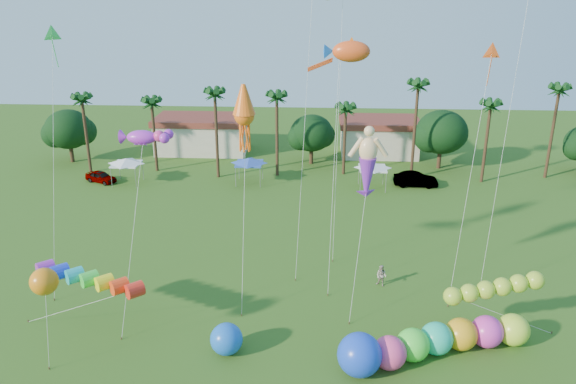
# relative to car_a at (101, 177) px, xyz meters

# --- Properties ---
(tree_line) EXTENTS (69.46, 8.91, 11.00)m
(tree_line) POSITION_rel_car_a_xyz_m (26.87, 7.67, 3.62)
(tree_line) COLOR #3A2819
(tree_line) RESTS_ON ground
(buildings_row) EXTENTS (35.00, 7.00, 4.00)m
(buildings_row) POSITION_rel_car_a_xyz_m (20.22, 13.67, 1.34)
(buildings_row) COLOR beige
(buildings_row) RESTS_ON ground
(tent_row) EXTENTS (31.00, 4.00, 0.60)m
(tent_row) POSITION_rel_car_a_xyz_m (17.31, 0.00, 2.09)
(tent_row) COLOR white
(tent_row) RESTS_ON ground
(car_a) EXTENTS (4.17, 3.03, 1.32)m
(car_a) POSITION_rel_car_a_xyz_m (0.00, 0.00, 0.00)
(car_a) COLOR #4C4C54
(car_a) RESTS_ON ground
(car_b) EXTENTS (4.98, 1.91, 1.62)m
(car_b) POSITION_rel_car_a_xyz_m (36.34, 0.65, 0.15)
(car_b) COLOR #4C4C54
(car_b) RESTS_ON ground
(spectator_b) EXTENTS (1.04, 0.99, 1.70)m
(spectator_b) POSITION_rel_car_a_xyz_m (30.20, -22.30, 0.19)
(spectator_b) COLOR #A7978B
(spectator_b) RESTS_ON ground
(caterpillar_inflatable) EXTENTS (12.69, 6.26, 2.64)m
(caterpillar_inflatable) POSITION_rel_car_a_xyz_m (32.17, -31.03, 0.45)
(caterpillar_inflatable) COLOR #F44087
(caterpillar_inflatable) RESTS_ON ground
(blue_ball) EXTENTS (2.03, 2.03, 2.03)m
(blue_ball) POSITION_rel_car_a_xyz_m (19.76, -31.25, 0.35)
(blue_ball) COLOR blue
(blue_ball) RESTS_ON ground
(rainbow_tube) EXTENTS (9.56, 4.75, 3.69)m
(rainbow_tube) POSITION_rel_car_a_xyz_m (11.71, -29.32, 2.51)
(rainbow_tube) COLOR red
(rainbow_tube) RESTS_ON ground
(green_worm) EXTENTS (10.25, 2.16, 3.87)m
(green_worm) POSITION_rel_car_a_xyz_m (33.89, -28.95, 2.50)
(green_worm) COLOR #A3CB2D
(green_worm) RESTS_ON ground
(orange_ball_kite) EXTENTS (1.86, 1.86, 6.69)m
(orange_ball_kite) POSITION_rel_car_a_xyz_m (9.90, -33.31, 5.24)
(orange_ball_kite) COLOR orange
(orange_ball_kite) RESTS_ON ground
(merman_kite) EXTENTS (2.35, 4.55, 12.48)m
(merman_kite) POSITION_rel_car_a_xyz_m (28.55, -24.09, 9.41)
(merman_kite) COLOR #F6C68B
(merman_kite) RESTS_ON ground
(fish_kite) EXTENTS (4.31, 6.70, 17.97)m
(fish_kite) POSITION_rel_car_a_xyz_m (27.45, -18.78, 16.44)
(fish_kite) COLOR #F6501B
(fish_kite) RESTS_ON ground
(squid_kite) EXTENTS (1.70, 4.93, 15.50)m
(squid_kite) POSITION_rel_car_a_xyz_m (20.13, -23.02, 12.60)
(squid_kite) COLOR orange
(squid_kite) RESTS_ON ground
(lobster_kite) EXTENTS (3.77, 5.51, 13.13)m
(lobster_kite) POSITION_rel_car_a_xyz_m (13.93, -26.13, 11.80)
(lobster_kite) COLOR #B429D0
(lobster_kite) RESTS_ON ground
(delta_kite_red) EXTENTS (2.52, 3.34, 18.11)m
(delta_kite_red) POSITION_rel_car_a_xyz_m (36.48, -21.93, 16.57)
(delta_kite_red) COLOR #E25119
(delta_kite_red) RESTS_ON ground
(delta_kite_green) EXTENTS (1.71, 3.90, 19.14)m
(delta_kite_green) POSITION_rel_car_a_xyz_m (7.22, -22.48, 17.58)
(delta_kite_green) COLOR #33DA50
(delta_kite_green) RESTS_ON ground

